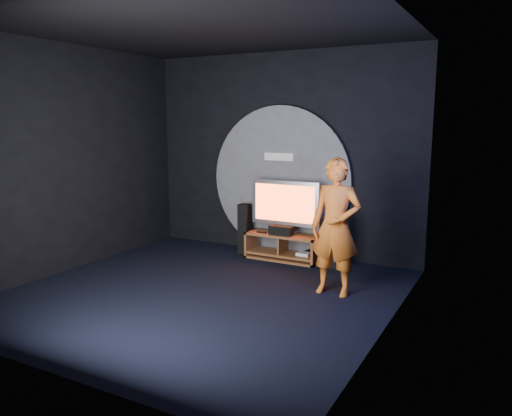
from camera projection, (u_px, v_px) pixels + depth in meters
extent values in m
plane|color=black|center=(203.00, 293.00, 6.85)|extent=(5.00, 5.00, 0.00)
cube|color=black|center=(282.00, 155.00, 8.72)|extent=(5.00, 0.04, 3.50)
cube|color=black|center=(39.00, 189.00, 4.38)|extent=(5.00, 0.04, 3.50)
cube|color=black|center=(67.00, 159.00, 7.71)|extent=(0.04, 5.00, 3.50)
cube|color=black|center=(392.00, 176.00, 5.38)|extent=(0.04, 5.00, 3.50)
cube|color=black|center=(198.00, 26.00, 6.24)|extent=(5.00, 5.00, 0.01)
cylinder|color=#515156|center=(280.00, 181.00, 8.75)|extent=(2.60, 0.08, 2.60)
cube|color=white|center=(279.00, 157.00, 8.63)|extent=(0.55, 0.03, 0.13)
cube|color=brown|center=(283.00, 235.00, 8.44)|extent=(1.27, 0.45, 0.04)
cube|color=brown|center=(283.00, 254.00, 8.50)|extent=(1.23, 0.42, 0.04)
cube|color=brown|center=(251.00, 242.00, 8.76)|extent=(0.04, 0.45, 0.45)
cube|color=brown|center=(317.00, 251.00, 8.19)|extent=(0.04, 0.45, 0.45)
cube|color=brown|center=(283.00, 244.00, 8.47)|extent=(0.03, 0.40, 0.29)
cube|color=brown|center=(283.00, 258.00, 8.51)|extent=(1.27, 0.45, 0.04)
cube|color=white|center=(304.00, 254.00, 8.31)|extent=(0.22, 0.16, 0.05)
cube|color=silver|center=(285.00, 232.00, 8.49)|extent=(0.36, 0.22, 0.04)
cylinder|color=silver|center=(285.00, 228.00, 8.48)|extent=(0.07, 0.07, 0.10)
cube|color=silver|center=(285.00, 203.00, 8.41)|extent=(1.22, 0.06, 0.76)
cube|color=#FF5123|center=(284.00, 203.00, 8.38)|extent=(1.09, 0.01, 0.62)
cube|color=black|center=(281.00, 230.00, 8.35)|extent=(0.40, 0.15, 0.15)
cube|color=black|center=(262.00, 232.00, 8.49)|extent=(0.18, 0.05, 0.02)
cube|color=black|center=(245.00, 229.00, 8.85)|extent=(0.18, 0.20, 0.89)
cube|color=black|center=(337.00, 241.00, 7.95)|extent=(0.18, 0.20, 0.89)
cube|color=black|center=(332.00, 256.00, 8.16)|extent=(0.28, 0.28, 0.31)
imported|color=#CC601B|center=(336.00, 227.00, 6.69)|extent=(0.68, 0.45, 1.86)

